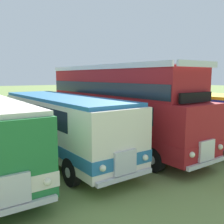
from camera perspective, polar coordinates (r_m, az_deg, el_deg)
name	(u,v)px	position (r m, az deg, el deg)	size (l,w,h in m)	color
bus_sixth_in_row	(61,122)	(12.59, -11.11, -2.19)	(3.00, 9.84, 2.99)	silver
bus_seventh_in_row	(116,104)	(14.45, 0.89, 1.71)	(3.04, 11.66, 4.52)	maroon
bus_eighth_in_row	(168,112)	(16.24, 12.20, 0.04)	(3.02, 10.27, 2.99)	#1E339E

